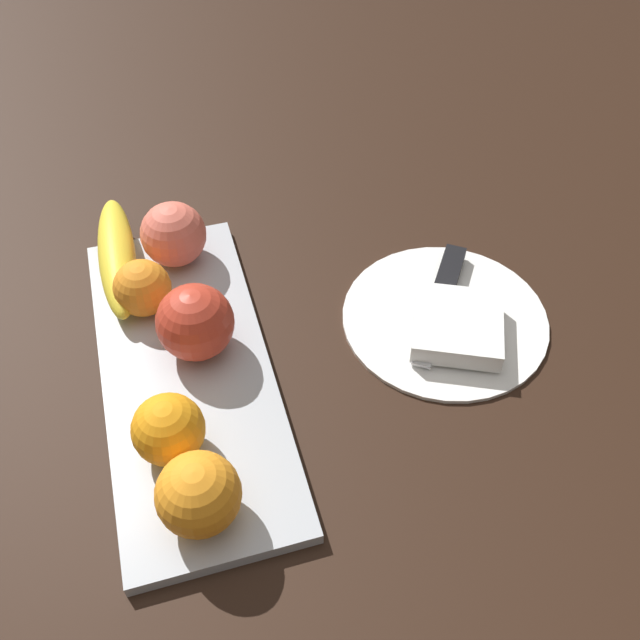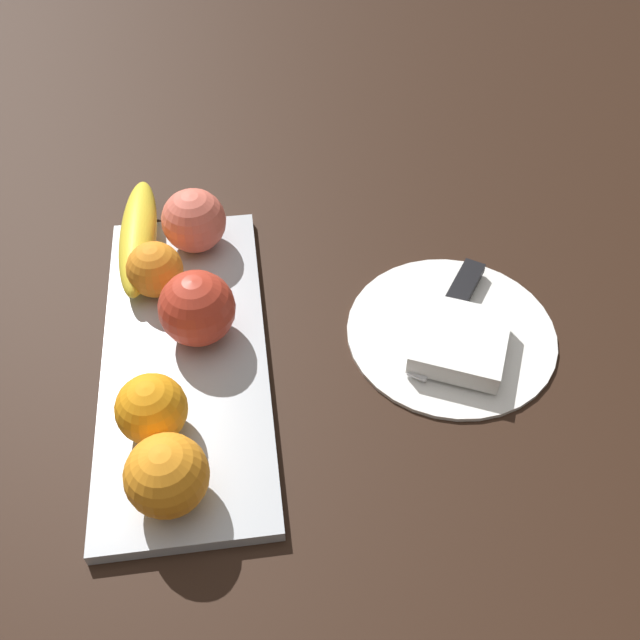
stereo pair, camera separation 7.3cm
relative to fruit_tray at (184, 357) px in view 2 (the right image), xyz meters
The scene contains 11 objects.
ground_plane 0.01m from the fruit_tray, behind, with size 2.40×2.40×0.00m, color black.
fruit_tray is the anchor object (origin of this frame).
apple 0.06m from the fruit_tray, 139.75° to the left, with size 0.08×0.08×0.08m, color red.
banana 0.17m from the fruit_tray, 163.79° to the right, with size 0.20×0.04×0.04m, color yellow.
orange_near_apple 0.10m from the fruit_tray, 14.91° to the right, with size 0.07×0.07×0.07m, color orange.
orange_near_banana 0.17m from the fruit_tray, ahead, with size 0.07×0.07×0.07m, color orange.
orange_center 0.11m from the fruit_tray, 164.88° to the right, with size 0.06×0.06×0.06m, color orange.
peach 0.17m from the fruit_tray, behind, with size 0.07×0.07×0.07m, color #EC6C58.
dinner_plate 0.29m from the fruit_tray, 90.00° to the left, with size 0.23×0.23×0.01m, color white.
folded_napkin 0.29m from the fruit_tray, 84.37° to the left, with size 0.10×0.09×0.02m, color white.
knife 0.30m from the fruit_tray, 97.01° to the left, with size 0.16×0.12×0.01m.
Camera 2 is at (0.49, 0.08, 0.59)m, focal length 40.13 mm.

